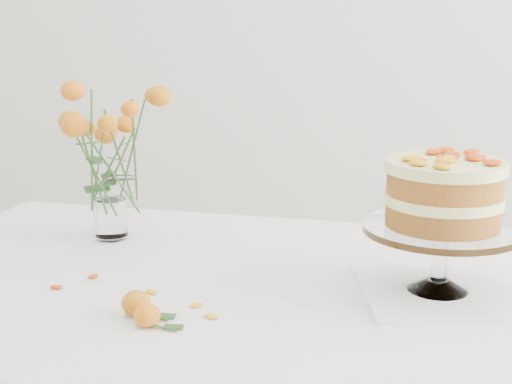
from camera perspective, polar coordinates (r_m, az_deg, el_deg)
table at (r=1.41m, az=-2.14°, el=-10.14°), size 1.43×0.93×0.76m
napkin at (r=1.35m, az=14.31°, el=-7.77°), size 0.33×0.33×0.01m
cake_stand at (r=1.30m, az=14.75°, el=-0.65°), size 0.28×0.28×0.25m
rose_vase at (r=1.61m, az=-11.82°, el=3.75°), size 0.31×0.31×0.37m
loose_rose_near at (r=1.23m, az=-9.55°, el=-8.77°), size 0.09×0.05×0.04m
loose_rose_far at (r=1.19m, az=-8.70°, el=-9.75°), size 0.08×0.04×0.04m
stray_petal_a at (r=1.33m, az=-8.40°, el=-7.92°), size 0.03×0.02×0.00m
stray_petal_b at (r=1.26m, az=-4.82°, el=-9.02°), size 0.03×0.02×0.00m
stray_petal_c at (r=1.21m, az=-3.61°, el=-9.91°), size 0.03×0.02×0.00m
stray_petal_d at (r=1.43m, az=-12.90°, el=-6.60°), size 0.03×0.02×0.00m
stray_petal_e at (r=1.39m, az=-15.69°, el=-7.35°), size 0.03×0.02×0.00m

